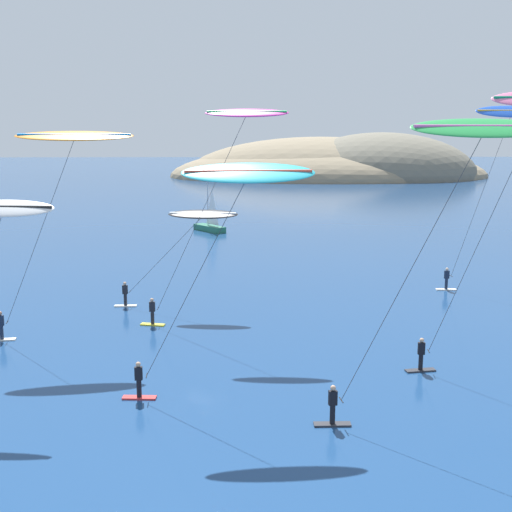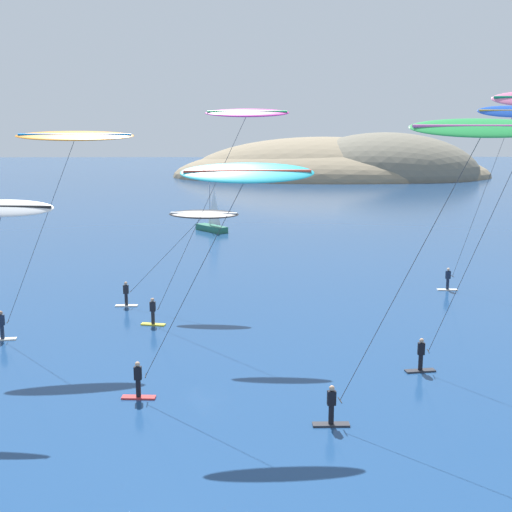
% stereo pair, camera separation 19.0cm
% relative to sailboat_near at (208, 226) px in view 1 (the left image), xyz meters
% --- Properties ---
extents(headland_island, '(84.32, 52.33, 23.19)m').
position_rel_sailboat_near_xyz_m(headland_island, '(30.66, 94.72, -0.64)').
color(headland_island, '#6B6656').
rests_on(headland_island, ground).
extents(sailboat_near, '(4.39, 5.30, 5.70)m').
position_rel_sailboat_near_xyz_m(sailboat_near, '(0.00, 0.00, 0.00)').
color(sailboat_near, '#23664C').
rests_on(sailboat_near, ground).
extents(kitesurfer_black, '(8.48, 1.78, 6.66)m').
position_rel_sailboat_near_xyz_m(kitesurfer_black, '(0.67, -34.23, 5.17)').
color(kitesurfer_black, silver).
rests_on(kitesurfer_black, ground).
extents(kitesurfer_green, '(9.53, 2.09, 12.24)m').
position_rel_sailboat_near_xyz_m(kitesurfer_green, '(12.49, -51.47, 10.40)').
color(kitesurfer_green, '#2D2D33').
rests_on(kitesurfer_green, ground).
extents(kitesurfer_magenta, '(9.02, 1.52, 13.05)m').
position_rel_sailboat_near_xyz_m(kitesurfer_magenta, '(3.40, -38.49, 10.87)').
color(kitesurfer_magenta, yellow).
rests_on(kitesurfer_magenta, ground).
extents(kitesurfer_orange, '(8.59, 2.39, 11.78)m').
position_rel_sailboat_near_xyz_m(kitesurfer_orange, '(-5.71, -40.23, 10.14)').
color(kitesurfer_orange, silver).
rests_on(kitesurfer_orange, ground).
extents(kitesurfer_blue, '(7.89, 1.89, 13.60)m').
position_rel_sailboat_near_xyz_m(kitesurfer_blue, '(22.99, -29.35, 11.48)').
color(kitesurfer_blue, silver).
rests_on(kitesurfer_blue, ground).
extents(kitesurfer_cyan, '(8.52, 1.84, 10.43)m').
position_rel_sailboat_near_xyz_m(kitesurfer_cyan, '(3.56, -48.96, 8.71)').
color(kitesurfer_cyan, red).
rests_on(kitesurfer_cyan, ground).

